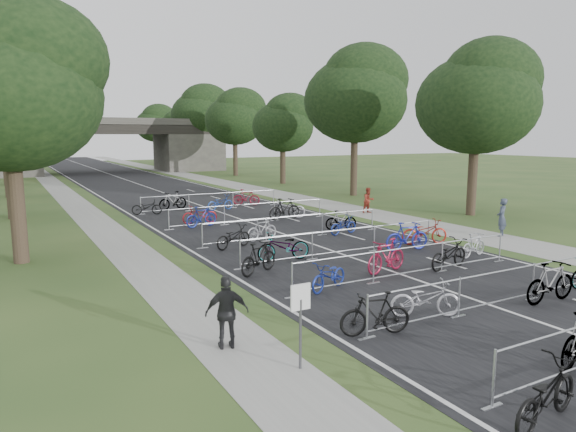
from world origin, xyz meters
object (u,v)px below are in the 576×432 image
park_sign (300,310)px  bike_0 (546,395)px  pedestrian_b (368,200)px  pedestrian_c (227,313)px  overpass_bridge (104,146)px  pedestrian_a (502,218)px

park_sign → bike_0: bearing=-56.6°
bike_0 → pedestrian_b: pedestrian_b is taller
pedestrian_c → park_sign: bearing=133.3°
pedestrian_c → overpass_bridge: bearing=-81.9°
overpass_bridge → pedestrian_b: overpass_bridge is taller
overpass_bridge → pedestrian_b: (8.00, -45.34, -2.74)m
pedestrian_a → pedestrian_c: size_ratio=1.09×
pedestrian_a → pedestrian_b: pedestrian_a is taller
bike_0 → pedestrian_c: (-3.41, 5.52, 0.31)m
overpass_bridge → bike_0: overpass_bridge is taller
park_sign → pedestrian_c: size_ratio=1.08×
park_sign → pedestrian_a: size_ratio=1.00×
pedestrian_b → pedestrian_c: size_ratio=0.94×
pedestrian_c → pedestrian_a: bearing=-145.3°
pedestrian_b → pedestrian_c: bearing=-133.9°
pedestrian_b → overpass_bridge: bearing=102.5°
park_sign → pedestrian_c: (-0.91, 1.72, -0.42)m
overpass_bridge → park_sign: (-6.80, -62.00, -2.27)m
pedestrian_a → bike_0: bearing=11.0°
overpass_bridge → bike_0: size_ratio=15.16×
overpass_bridge → park_sign: size_ratio=16.99×
park_sign → pedestrian_b: 22.29m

